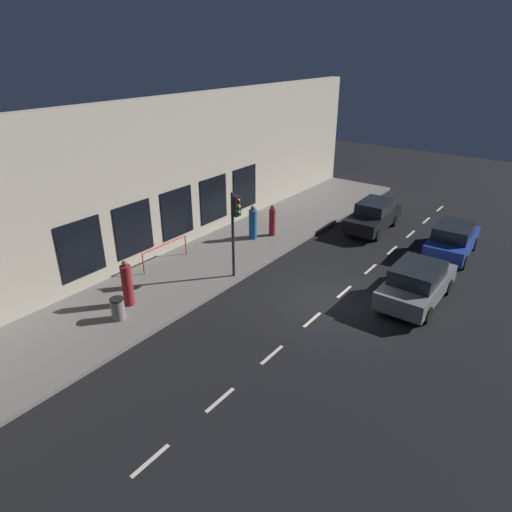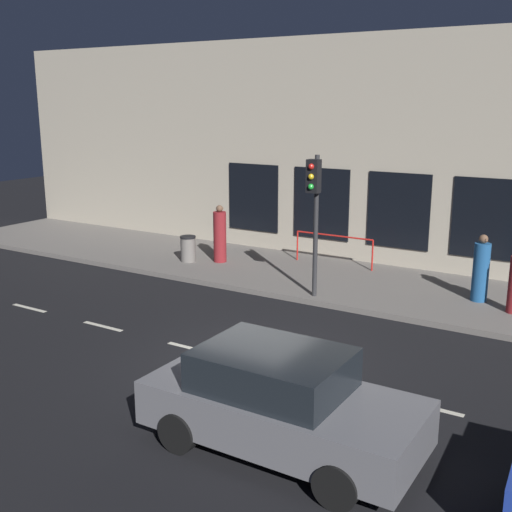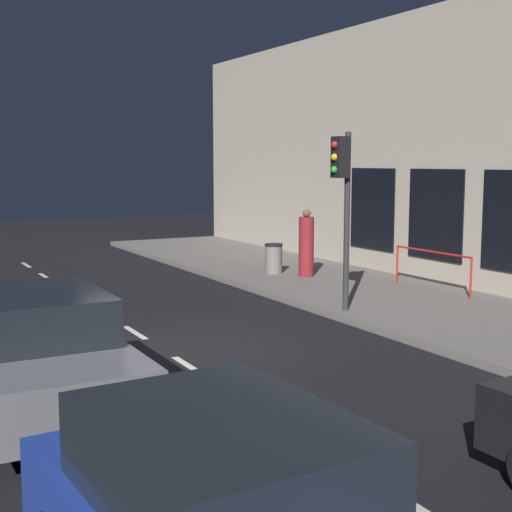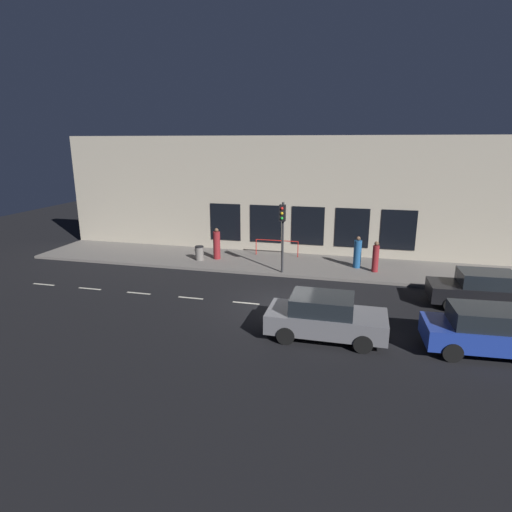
# 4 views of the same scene
# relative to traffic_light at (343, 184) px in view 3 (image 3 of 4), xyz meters

# --- Properties ---
(ground_plane) EXTENTS (60.00, 60.00, 0.00)m
(ground_plane) POSITION_rel_traffic_light_xyz_m (-4.25, -0.80, -2.80)
(ground_plane) COLOR black
(sidewalk) EXTENTS (4.50, 32.00, 0.15)m
(sidewalk) POSITION_rel_traffic_light_xyz_m (2.00, -0.80, -2.72)
(sidewalk) COLOR slate
(sidewalk) RESTS_ON ground
(lane_centre_line) EXTENTS (0.12, 27.20, 0.01)m
(lane_centre_line) POSITION_rel_traffic_light_xyz_m (-4.25, -1.80, -2.79)
(lane_centre_line) COLOR beige
(lane_centre_line) RESTS_ON ground
(traffic_light) EXTENTS (0.47, 0.32, 3.72)m
(traffic_light) POSITION_rel_traffic_light_xyz_m (0.00, 0.00, 0.00)
(traffic_light) COLOR #2D2D30
(traffic_light) RESTS_ON sidewalk
(parked_car_2) EXTENTS (1.98, 4.23, 1.58)m
(parked_car_2) POSITION_rel_traffic_light_xyz_m (-6.78, -2.83, -2.01)
(parked_car_2) COLOR slate
(parked_car_2) RESTS_ON ground
(pedestrian_1) EXTENTS (0.57, 0.57, 1.84)m
(pedestrian_1) POSITION_rel_traffic_light_xyz_m (1.84, 4.23, -1.80)
(pedestrian_1) COLOR maroon
(pedestrian_1) RESTS_ON sidewalk
(trash_bin) EXTENTS (0.51, 0.51, 0.83)m
(trash_bin) POSITION_rel_traffic_light_xyz_m (1.34, 5.13, -2.23)
(trash_bin) COLOR slate
(trash_bin) RESTS_ON sidewalk
(red_railing) EXTENTS (0.05, 2.63, 0.97)m
(red_railing) POSITION_rel_traffic_light_xyz_m (3.34, 0.93, -1.90)
(red_railing) COLOR red
(red_railing) RESTS_ON sidewalk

